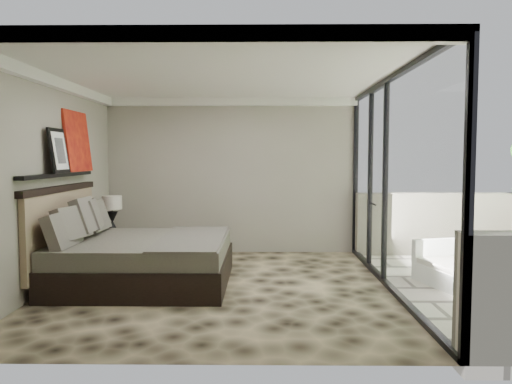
{
  "coord_description": "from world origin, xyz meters",
  "views": [
    {
      "loc": [
        0.56,
        -6.56,
        1.74
      ],
      "look_at": [
        0.47,
        0.4,
        1.25
      ],
      "focal_mm": 35.0,
      "sensor_mm": 36.0,
      "label": 1
    }
  ],
  "objects_px": {
    "nightstand": "(111,247)",
    "ottoman": "(490,250)",
    "bed": "(138,256)",
    "table_lamp": "(112,209)",
    "lounger": "(463,275)"
  },
  "relations": [
    {
      "from": "nightstand",
      "to": "ottoman",
      "type": "distance_m",
      "value": 6.16
    },
    {
      "from": "bed",
      "to": "nightstand",
      "type": "relative_size",
      "value": 4.51
    },
    {
      "from": "bed",
      "to": "table_lamp",
      "type": "relative_size",
      "value": 3.94
    },
    {
      "from": "bed",
      "to": "nightstand",
      "type": "bearing_deg",
      "value": 119.59
    },
    {
      "from": "ottoman",
      "to": "bed",
      "type": "bearing_deg",
      "value": -167.45
    },
    {
      "from": "table_lamp",
      "to": "lounger",
      "type": "height_order",
      "value": "table_lamp"
    },
    {
      "from": "ottoman",
      "to": "lounger",
      "type": "xyz_separation_m",
      "value": [
        -0.99,
        -1.42,
        -0.08
      ]
    },
    {
      "from": "ottoman",
      "to": "lounger",
      "type": "relative_size",
      "value": 0.32
    },
    {
      "from": "table_lamp",
      "to": "ottoman",
      "type": "relative_size",
      "value": 1.15
    },
    {
      "from": "table_lamp",
      "to": "lounger",
      "type": "bearing_deg",
      "value": -16.9
    },
    {
      "from": "nightstand",
      "to": "lounger",
      "type": "height_order",
      "value": "lounger"
    },
    {
      "from": "bed",
      "to": "lounger",
      "type": "distance_m",
      "value": 4.39
    },
    {
      "from": "nightstand",
      "to": "ottoman",
      "type": "height_order",
      "value": "nightstand"
    },
    {
      "from": "bed",
      "to": "table_lamp",
      "type": "height_order",
      "value": "bed"
    },
    {
      "from": "table_lamp",
      "to": "nightstand",
      "type": "bearing_deg",
      "value": 131.71
    }
  ]
}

